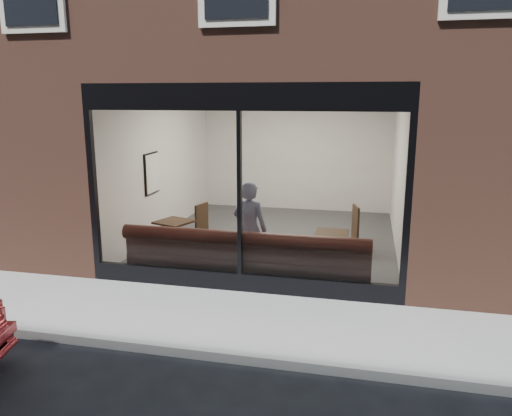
% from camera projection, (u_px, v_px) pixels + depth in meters
% --- Properties ---
extents(ground, '(120.00, 120.00, 0.00)m').
position_uv_depth(ground, '(197.00, 355.00, 5.93)').
color(ground, black).
rests_on(ground, ground).
extents(sidewalk_near, '(40.00, 2.00, 0.01)m').
position_uv_depth(sidewalk_near, '(221.00, 319.00, 6.88)').
color(sidewalk_near, gray).
rests_on(sidewalk_near, ground).
extents(kerb_near, '(40.00, 0.10, 0.12)m').
position_uv_depth(kerb_near, '(196.00, 353.00, 5.87)').
color(kerb_near, gray).
rests_on(kerb_near, ground).
extents(host_building_pier_left, '(2.50, 12.00, 3.20)m').
position_uv_depth(host_building_pier_left, '(164.00, 147.00, 13.99)').
color(host_building_pier_left, brown).
rests_on(host_building_pier_left, ground).
extents(host_building_pier_right, '(2.50, 12.00, 3.20)m').
position_uv_depth(host_building_pier_right, '(446.00, 154.00, 12.38)').
color(host_building_pier_right, brown).
rests_on(host_building_pier_right, ground).
extents(host_building_backfill, '(5.00, 6.00, 3.20)m').
position_uv_depth(host_building_backfill, '(309.00, 141.00, 16.04)').
color(host_building_backfill, brown).
rests_on(host_building_backfill, ground).
extents(cafe_floor, '(6.00, 6.00, 0.00)m').
position_uv_depth(cafe_floor, '(275.00, 239.00, 10.68)').
color(cafe_floor, '#2D2D30').
rests_on(cafe_floor, ground).
extents(cafe_ceiling, '(6.00, 6.00, 0.00)m').
position_uv_depth(cafe_ceiling, '(276.00, 87.00, 9.98)').
color(cafe_ceiling, white).
rests_on(cafe_ceiling, host_building_upper).
extents(cafe_wall_back, '(5.00, 0.00, 5.00)m').
position_uv_depth(cafe_wall_back, '(296.00, 150.00, 13.18)').
color(cafe_wall_back, silver).
rests_on(cafe_wall_back, ground).
extents(cafe_wall_left, '(0.00, 6.00, 6.00)m').
position_uv_depth(cafe_wall_left, '(163.00, 162.00, 10.87)').
color(cafe_wall_left, silver).
rests_on(cafe_wall_left, ground).
extents(cafe_wall_right, '(0.00, 6.00, 6.00)m').
position_uv_depth(cafe_wall_right, '(400.00, 169.00, 9.80)').
color(cafe_wall_right, silver).
rests_on(cafe_wall_right, ground).
extents(storefront_kick, '(5.00, 0.10, 0.30)m').
position_uv_depth(storefront_kick, '(240.00, 282.00, 7.85)').
color(storefront_kick, black).
rests_on(storefront_kick, ground).
extents(storefront_header, '(5.00, 0.10, 0.40)m').
position_uv_depth(storefront_header, '(239.00, 97.00, 7.22)').
color(storefront_header, black).
rests_on(storefront_header, host_building_upper).
extents(storefront_mullion, '(0.06, 0.10, 2.50)m').
position_uv_depth(storefront_mullion, '(240.00, 195.00, 7.54)').
color(storefront_mullion, black).
rests_on(storefront_mullion, storefront_kick).
extents(storefront_glass, '(4.80, 0.00, 4.80)m').
position_uv_depth(storefront_glass, '(239.00, 195.00, 7.51)').
color(storefront_glass, white).
rests_on(storefront_glass, storefront_kick).
extents(banquette, '(4.00, 0.55, 0.45)m').
position_uv_depth(banquette, '(246.00, 269.00, 8.21)').
color(banquette, '#381A14').
rests_on(banquette, cafe_floor).
extents(person, '(0.66, 0.49, 1.64)m').
position_uv_depth(person, '(250.00, 229.00, 8.38)').
color(person, '#8C95BD').
rests_on(person, cafe_floor).
extents(cafe_table_left, '(0.75, 0.75, 0.04)m').
position_uv_depth(cafe_table_left, '(174.00, 222.00, 9.20)').
color(cafe_table_left, black).
rests_on(cafe_table_left, cafe_floor).
extents(cafe_table_right, '(0.56, 0.56, 0.04)m').
position_uv_depth(cafe_table_right, '(332.00, 233.00, 8.44)').
color(cafe_table_right, black).
rests_on(cafe_table_right, cafe_floor).
extents(cafe_chair_left, '(0.50, 0.50, 0.04)m').
position_uv_depth(cafe_chair_left, '(194.00, 237.00, 10.00)').
color(cafe_chair_left, black).
rests_on(cafe_chair_left, cafe_floor).
extents(cafe_chair_right, '(0.53, 0.53, 0.04)m').
position_uv_depth(cafe_chair_right, '(345.00, 242.00, 9.71)').
color(cafe_chair_right, black).
rests_on(cafe_chair_right, cafe_floor).
extents(wall_poster, '(0.02, 0.59, 0.79)m').
position_uv_depth(wall_poster, '(152.00, 173.00, 10.26)').
color(wall_poster, white).
rests_on(wall_poster, cafe_wall_left).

